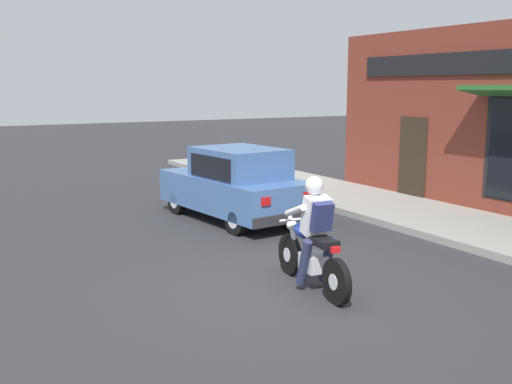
% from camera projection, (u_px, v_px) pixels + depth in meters
% --- Properties ---
extents(ground_plane, '(80.00, 80.00, 0.00)m').
position_uv_depth(ground_plane, '(290.00, 289.00, 8.52)').
color(ground_plane, '#2B2B2D').
extents(sidewalk_curb, '(2.60, 22.00, 0.14)m').
position_uv_depth(sidewalk_curb, '(403.00, 211.00, 13.54)').
color(sidewalk_curb, gray).
rests_on(sidewalk_curb, ground).
extents(motorcycle_with_rider, '(0.63, 2.02, 1.62)m').
position_uv_depth(motorcycle_with_rider, '(313.00, 242.00, 8.42)').
color(motorcycle_with_rider, black).
rests_on(motorcycle_with_rider, ground).
extents(car_hatchback, '(2.00, 3.92, 1.57)m').
position_uv_depth(car_hatchback, '(235.00, 185.00, 12.81)').
color(car_hatchback, black).
rests_on(car_hatchback, ground).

